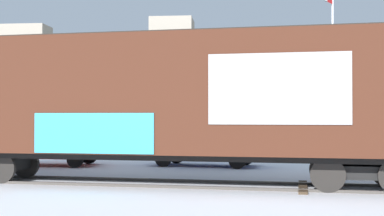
{
  "coord_description": "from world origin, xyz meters",
  "views": [
    {
      "loc": [
        2.36,
        -15.3,
        2.0
      ],
      "look_at": [
        0.33,
        0.66,
        2.25
      ],
      "focal_mm": 49.61,
      "sensor_mm": 36.0,
      "label": 1
    }
  ],
  "objects": [
    {
      "name": "hillside",
      "position": [
        -0.05,
        55.95,
        5.03
      ],
      "size": [
        158.62,
        32.67,
        13.99
      ],
      "color": "gray",
      "rests_on": "ground_plane"
    },
    {
      "name": "track",
      "position": [
        0.05,
        -0.04,
        0.04
      ],
      "size": [
        59.94,
        6.11,
        0.08
      ],
      "color": "#4C4742",
      "rests_on": "ground_plane"
    },
    {
      "name": "ground_plane",
      "position": [
        0.0,
        0.0,
        0.0
      ],
      "size": [
        260.0,
        260.0,
        0.0
      ],
      "primitive_type": "plane",
      "color": "silver"
    },
    {
      "name": "flagpole",
      "position": [
        5.84,
        11.22,
        5.34
      ],
      "size": [
        0.76,
        1.27,
        8.55
      ],
      "color": "silver",
      "rests_on": "ground_plane"
    },
    {
      "name": "parked_car_blue",
      "position": [
        0.15,
        5.96,
        0.82
      ],
      "size": [
        4.63,
        2.46,
        1.67
      ],
      "color": "navy",
      "rests_on": "ground_plane"
    },
    {
      "name": "freight_car",
      "position": [
        -0.51,
        -0.0,
        2.54
      ],
      "size": [
        16.52,
        4.15,
        4.51
      ],
      "color": "#472316",
      "rests_on": "ground_plane"
    },
    {
      "name": "parked_car_red",
      "position": [
        -6.21,
        5.39,
        0.84
      ],
      "size": [
        4.17,
        2.01,
        1.63
      ],
      "color": "#B21E1E",
      "rests_on": "ground_plane"
    }
  ]
}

